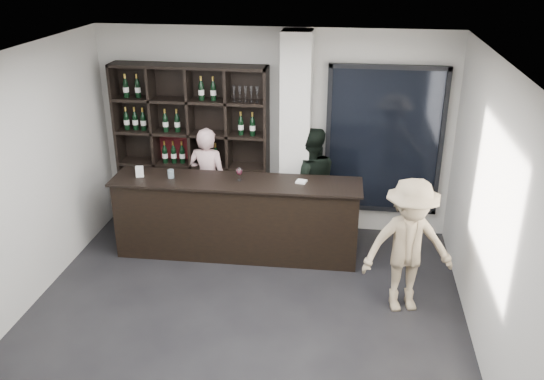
% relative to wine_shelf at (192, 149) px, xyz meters
% --- Properties ---
extents(floor, '(5.00, 5.50, 0.01)m').
position_rel_wine_shelf_xyz_m(floor, '(1.15, -2.57, -1.20)').
color(floor, black).
rests_on(floor, ground).
extents(wine_shelf, '(2.20, 0.35, 2.40)m').
position_rel_wine_shelf_xyz_m(wine_shelf, '(0.00, 0.00, 0.00)').
color(wine_shelf, black).
rests_on(wine_shelf, floor).
extents(structural_column, '(0.40, 0.40, 2.90)m').
position_rel_wine_shelf_xyz_m(structural_column, '(1.50, -0.10, 0.25)').
color(structural_column, silver).
rests_on(structural_column, floor).
extents(glass_panel, '(1.60, 0.08, 2.10)m').
position_rel_wine_shelf_xyz_m(glass_panel, '(2.70, 0.12, 0.20)').
color(glass_panel, black).
rests_on(glass_panel, floor).
extents(tasting_counter, '(3.27, 0.68, 1.08)m').
position_rel_wine_shelf_xyz_m(tasting_counter, '(0.80, -0.82, -0.66)').
color(tasting_counter, black).
rests_on(tasting_counter, floor).
extents(taster_pink, '(0.61, 0.43, 1.57)m').
position_rel_wine_shelf_xyz_m(taster_pink, '(0.25, -0.17, -0.41)').
color(taster_pink, beige).
rests_on(taster_pink, floor).
extents(taster_black, '(0.93, 0.81, 1.64)m').
position_rel_wine_shelf_xyz_m(taster_black, '(1.72, -0.17, -0.38)').
color(taster_black, black).
rests_on(taster_black, floor).
extents(customer, '(1.15, 0.82, 1.61)m').
position_rel_wine_shelf_xyz_m(customer, '(2.95, -1.78, -0.40)').
color(customer, gray).
rests_on(customer, floor).
extents(wine_glass, '(0.10, 0.10, 0.20)m').
position_rel_wine_shelf_xyz_m(wine_glass, '(0.84, -0.79, -0.03)').
color(wine_glass, white).
rests_on(wine_glass, tasting_counter).
extents(spit_cup, '(0.09, 0.09, 0.11)m').
position_rel_wine_shelf_xyz_m(spit_cup, '(-0.06, -0.83, -0.07)').
color(spit_cup, silver).
rests_on(spit_cup, tasting_counter).
extents(napkin_stack, '(0.15, 0.15, 0.02)m').
position_rel_wine_shelf_xyz_m(napkin_stack, '(1.65, -0.74, -0.11)').
color(napkin_stack, white).
rests_on(napkin_stack, tasting_counter).
extents(card_stand, '(0.11, 0.07, 0.15)m').
position_rel_wine_shelf_xyz_m(card_stand, '(-0.48, -0.86, -0.05)').
color(card_stand, white).
rests_on(card_stand, tasting_counter).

